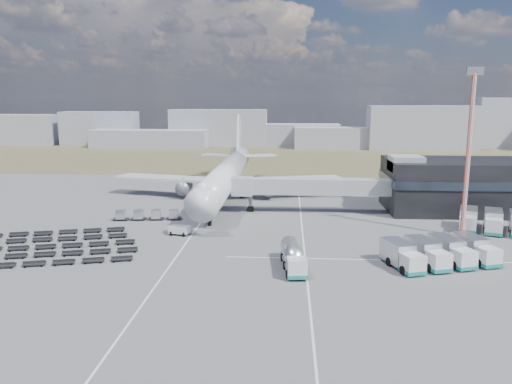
{
  "coord_description": "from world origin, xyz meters",
  "views": [
    {
      "loc": [
        13.54,
        -74.44,
        21.9
      ],
      "look_at": [
        7.34,
        19.91,
        4.0
      ],
      "focal_mm": 35.0,
      "sensor_mm": 36.0,
      "label": 1
    }
  ],
  "objects": [
    {
      "name": "fuel_tanker",
      "position": [
        14.29,
        -12.28,
        1.57
      ],
      "size": [
        3.55,
        9.96,
        3.15
      ],
      "rotation": [
        0.0,
        0.0,
        0.11
      ],
      "color": "silver",
      "rests_on": "ground"
    },
    {
      "name": "service_trucks_far",
      "position": [
        49.4,
        7.62,
        1.72
      ],
      "size": [
        16.09,
        12.23,
        3.17
      ],
      "rotation": [
        0.0,
        0.0,
        -0.34
      ],
      "color": "silver",
      "rests_on": "ground"
    },
    {
      "name": "terminal",
      "position": [
        47.77,
        23.96,
        5.25
      ],
      "size": [
        30.4,
        16.4,
        11.0
      ],
      "color": "black",
      "rests_on": "ground"
    },
    {
      "name": "pushback_tug",
      "position": [
        -4.0,
        2.82,
        0.73
      ],
      "size": [
        3.53,
        2.47,
        1.46
      ],
      "primitive_type": "cube",
      "rotation": [
        0.0,
        0.0,
        -0.22
      ],
      "color": "silver",
      "rests_on": "ground"
    },
    {
      "name": "grass_strip",
      "position": [
        0.0,
        110.0,
        0.01
      ],
      "size": [
        420.0,
        90.0,
        0.01
      ],
      "primitive_type": "cube",
      "color": "brown",
      "rests_on": "ground"
    },
    {
      "name": "baggage_dollies",
      "position": [
        -23.81,
        -6.63,
        0.34
      ],
      "size": [
        31.94,
        24.25,
        0.68
      ],
      "rotation": [
        0.0,
        0.0,
        0.27
      ],
      "color": "black",
      "rests_on": "ground"
    },
    {
      "name": "skyline",
      "position": [
        -9.52,
        151.26,
        7.43
      ],
      "size": [
        316.24,
        26.57,
        22.03
      ],
      "color": "#9395A0",
      "rests_on": "ground"
    },
    {
      "name": "ground",
      "position": [
        0.0,
        0.0,
        0.0
      ],
      "size": [
        420.0,
        420.0,
        0.0
      ],
      "primitive_type": "plane",
      "color": "#565659",
      "rests_on": "ground"
    },
    {
      "name": "lane_markings",
      "position": [
        9.77,
        3.0,
        0.01
      ],
      "size": [
        47.12,
        110.0,
        0.01
      ],
      "color": "silver",
      "rests_on": "ground"
    },
    {
      "name": "service_trucks_near",
      "position": [
        33.75,
        -9.29,
        1.66
      ],
      "size": [
        15.44,
        11.52,
        3.06
      ],
      "rotation": [
        0.0,
        0.0,
        0.32
      ],
      "color": "silver",
      "rests_on": "ground"
    },
    {
      "name": "jet_bridge",
      "position": [
        15.9,
        20.42,
        5.05
      ],
      "size": [
        30.3,
        3.8,
        7.05
      ],
      "color": "#939399",
      "rests_on": "ground"
    },
    {
      "name": "uld_row",
      "position": [
        -11.98,
        12.24,
        1.01
      ],
      "size": [
        12.23,
        3.09,
        1.68
      ],
      "rotation": [
        0.0,
        0.0,
        0.13
      ],
      "color": "black",
      "rests_on": "ground"
    },
    {
      "name": "airliner",
      "position": [
        0.0,
        32.38,
        5.29
      ],
      "size": [
        51.59,
        64.53,
        17.62
      ],
      "color": "silver",
      "rests_on": "ground"
    },
    {
      "name": "floodlight_mast",
      "position": [
        41.51,
        4.94,
        13.27
      ],
      "size": [
        2.47,
        2.04,
        26.48
      ],
      "rotation": [
        0.0,
        0.0,
        -0.03
      ],
      "color": "red",
      "rests_on": "ground"
    },
    {
      "name": "catering_truck",
      "position": [
        13.15,
        39.82,
        1.35
      ],
      "size": [
        4.04,
        6.2,
        2.64
      ],
      "rotation": [
        0.0,
        0.0,
        -0.32
      ],
      "color": "silver",
      "rests_on": "ground"
    }
  ]
}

